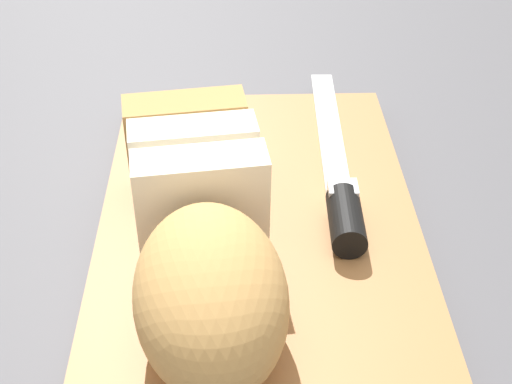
{
  "coord_description": "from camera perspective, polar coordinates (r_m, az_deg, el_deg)",
  "views": [
    {
      "loc": [
        -0.43,
        -0.0,
        0.37
      ],
      "look_at": [
        0.0,
        0.0,
        0.05
      ],
      "focal_mm": 51.37,
      "sensor_mm": 36.0,
      "label": 1
    }
  ],
  "objects": [
    {
      "name": "crumb_near_loaf",
      "position": [
        0.52,
        -6.72,
        -5.07
      ],
      "size": [
        0.01,
        0.01,
        0.01
      ],
      "primitive_type": "sphere",
      "color": "#996633",
      "rests_on": "cutting_board"
    },
    {
      "name": "ground_plane",
      "position": [
        0.57,
        -0.0,
        -3.91
      ],
      "size": [
        3.0,
        3.0,
        0.0
      ],
      "primitive_type": "plane",
      "color": "#4C4C51"
    },
    {
      "name": "bread_loaf",
      "position": [
        0.47,
        -4.4,
        -3.97
      ],
      "size": [
        0.26,
        0.13,
        0.09
      ],
      "rotation": [
        0.0,
        0.0,
        0.13
      ],
      "color": "tan",
      "rests_on": "cutting_board"
    },
    {
      "name": "crumb_near_knife",
      "position": [
        0.53,
        -2.84,
        -3.98
      ],
      "size": [
        0.0,
        0.0,
        0.0
      ],
      "primitive_type": "sphere",
      "color": "#996633",
      "rests_on": "cutting_board"
    },
    {
      "name": "bread_knife",
      "position": [
        0.57,
        6.42,
        -0.21
      ],
      "size": [
        0.28,
        0.03,
        0.03
      ],
      "rotation": [
        0.0,
        0.0,
        0.01
      ],
      "color": "silver",
      "rests_on": "cutting_board"
    },
    {
      "name": "cutting_board",
      "position": [
        0.56,
        -0.0,
        -3.21
      ],
      "size": [
        0.41,
        0.26,
        0.02
      ],
      "primitive_type": "cube",
      "rotation": [
        0.0,
        0.0,
        0.04
      ],
      "color": "#9E6B3D",
      "rests_on": "ground_plane"
    }
  ]
}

